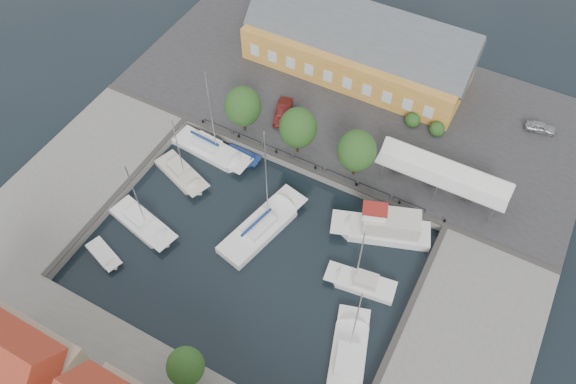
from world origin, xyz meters
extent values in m
plane|color=black|center=(0.00, 0.00, 0.00)|extent=(140.00, 140.00, 0.00)
cube|color=#2D2D30|center=(0.00, 23.00, 0.50)|extent=(56.00, 26.00, 1.00)
cube|color=slate|center=(-22.00, -2.00, 0.50)|extent=(12.00, 24.00, 1.00)
cube|color=slate|center=(22.00, -2.00, 0.50)|extent=(12.00, 24.00, 1.00)
cube|color=#383533|center=(0.00, 10.30, 1.06)|extent=(56.00, 0.60, 0.12)
cube|color=#383533|center=(-16.30, -2.00, 1.06)|extent=(0.60, 24.00, 0.12)
cube|color=#383533|center=(16.30, -2.00, 1.06)|extent=(0.60, 24.00, 0.12)
cylinder|color=black|center=(-14.00, 10.60, 1.20)|extent=(0.24, 0.24, 0.40)
cylinder|color=black|center=(-9.00, 10.60, 1.20)|extent=(0.24, 0.24, 0.40)
cylinder|color=black|center=(-4.00, 10.60, 1.20)|extent=(0.24, 0.24, 0.40)
cylinder|color=black|center=(1.00, 10.60, 1.20)|extent=(0.24, 0.24, 0.40)
cylinder|color=black|center=(6.00, 10.60, 1.20)|extent=(0.24, 0.24, 0.40)
cylinder|color=black|center=(11.00, 10.60, 1.20)|extent=(0.24, 0.24, 0.40)
cylinder|color=black|center=(16.00, 10.60, 1.20)|extent=(0.24, 0.24, 0.40)
cube|color=#C78530|center=(-2.00, 28.00, 3.25)|extent=(28.00, 10.00, 4.50)
cube|color=#474C51|center=(-2.00, 28.00, 6.75)|extent=(28.56, 7.60, 7.60)
cube|color=#C78530|center=(-12.00, 34.00, 2.75)|extent=(6.00, 6.00, 3.50)
cube|color=brown|center=(-10.00, 28.00, 8.60)|extent=(0.60, 0.60, 1.20)
cube|color=white|center=(14.00, 14.50, 3.70)|extent=(14.00, 4.00, 0.25)
cylinder|color=silver|center=(8.00, 12.70, 2.35)|extent=(0.10, 0.10, 2.70)
cylinder|color=silver|center=(8.00, 16.30, 2.35)|extent=(0.10, 0.10, 2.70)
cylinder|color=silver|center=(14.00, 12.70, 2.35)|extent=(0.10, 0.10, 2.70)
cylinder|color=silver|center=(14.00, 16.30, 2.35)|extent=(0.10, 0.10, 2.70)
cylinder|color=silver|center=(20.00, 12.70, 2.35)|extent=(0.10, 0.10, 2.70)
cylinder|color=silver|center=(20.00, 16.30, 2.35)|extent=(0.10, 0.10, 2.70)
cylinder|color=black|center=(-9.00, 12.00, 2.05)|extent=(0.30, 0.30, 2.10)
ellipsoid|color=#204D1B|center=(-9.00, 12.00, 4.88)|extent=(4.20, 4.20, 4.83)
cylinder|color=black|center=(-2.00, 12.00, 2.05)|extent=(0.30, 0.30, 2.10)
ellipsoid|color=#204D1B|center=(-2.00, 12.00, 4.88)|extent=(4.20, 4.20, 4.83)
cylinder|color=black|center=(5.00, 12.00, 2.05)|extent=(0.30, 0.30, 2.10)
ellipsoid|color=#204D1B|center=(5.00, 12.00, 4.88)|extent=(4.20, 4.20, 4.83)
imported|color=#A3A7AB|center=(21.62, 28.35, 1.59)|extent=(3.69, 2.04, 1.19)
imported|color=#561413|center=(-6.10, 16.08, 1.76)|extent=(2.90, 4.88, 1.52)
cube|color=white|center=(-0.79, 0.64, 0.15)|extent=(5.20, 9.35, 1.50)
cube|color=white|center=(-0.54, 1.72, 0.94)|extent=(5.47, 11.04, 0.08)
cube|color=white|center=(-0.74, 0.86, 1.40)|extent=(2.98, 3.95, 0.90)
cylinder|color=silver|center=(-0.39, 2.36, 7.52)|extent=(0.12, 0.12, 13.25)
cube|color=navy|center=(-0.79, 0.64, 2.15)|extent=(1.20, 4.35, 0.22)
cube|color=white|center=(11.33, 7.13, 0.10)|extent=(8.92, 5.73, 1.80)
cube|color=white|center=(10.35, 6.79, 1.04)|extent=(10.45, 6.17, 0.08)
cube|color=beige|center=(11.33, 7.13, 2.10)|extent=(6.30, 4.42, 2.20)
cube|color=white|center=(9.56, 6.51, 3.50)|extent=(2.74, 2.39, 1.20)
cube|color=maroon|center=(9.56, 6.51, 4.15)|extent=(2.97, 2.55, 0.10)
cube|color=white|center=(11.70, 0.42, 0.05)|extent=(5.94, 3.12, 1.30)
cube|color=white|center=(10.99, 0.33, 0.74)|extent=(7.05, 3.18, 0.08)
cube|color=beige|center=(11.56, 0.40, 1.20)|extent=(2.47, 1.90, 0.90)
cylinder|color=silver|center=(10.57, 0.27, 4.95)|extent=(0.12, 0.12, 8.51)
cube|color=white|center=(13.40, -7.82, 0.05)|extent=(5.20, 8.32, 1.30)
cube|color=white|center=(13.12, -6.90, 0.74)|extent=(5.53, 9.77, 0.08)
cube|color=white|center=(13.34, -7.64, 1.20)|extent=(2.91, 3.58, 0.90)
cylinder|color=silver|center=(12.95, -6.34, 6.12)|extent=(0.12, 0.12, 10.84)
cube|color=white|center=(-11.86, 7.91, 0.05)|extent=(8.27, 3.56, 1.30)
cube|color=white|center=(-10.86, 7.83, 0.74)|extent=(9.87, 3.58, 0.08)
cube|color=white|center=(-11.66, 7.89, 1.20)|extent=(3.38, 2.24, 0.90)
cylinder|color=silver|center=(-10.26, 7.78, 6.58)|extent=(0.12, 0.12, 11.76)
cube|color=navy|center=(-11.86, 7.91, 1.95)|extent=(4.04, 0.55, 0.22)
cube|color=beige|center=(-12.63, 3.47, 0.05)|extent=(6.41, 4.36, 1.30)
cube|color=beige|center=(-11.93, 3.23, 0.74)|extent=(7.49, 4.66, 0.08)
cube|color=beige|center=(-12.49, 3.42, 1.20)|extent=(2.80, 2.42, 0.90)
cylinder|color=silver|center=(-11.52, 3.08, 5.12)|extent=(0.12, 0.12, 8.85)
cube|color=white|center=(-12.46, -4.06, 0.05)|extent=(7.08, 4.09, 1.30)
cube|color=white|center=(-11.65, -4.24, 0.74)|extent=(8.35, 4.28, 0.08)
cube|color=white|center=(-12.30, -4.09, 1.20)|extent=(3.00, 2.38, 0.90)
cylinder|color=silver|center=(-11.16, -4.35, 5.63)|extent=(0.12, 0.12, 9.87)
cube|color=white|center=(-13.45, -8.94, 0.05)|extent=(3.97, 2.75, 0.90)
cube|color=white|center=(-13.02, -9.09, 0.54)|extent=(4.63, 2.91, 0.08)
cube|color=navy|center=(-7.96, 8.85, 0.05)|extent=(3.62, 1.84, 0.80)
cube|color=navy|center=(-7.51, 8.84, 0.49)|extent=(4.34, 1.78, 0.08)
cube|color=#B3A989|center=(-10.00, -23.00, 4.50)|extent=(11.00, 8.00, 7.00)
camera|label=1|loc=(17.09, -25.71, 49.60)|focal=35.00mm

